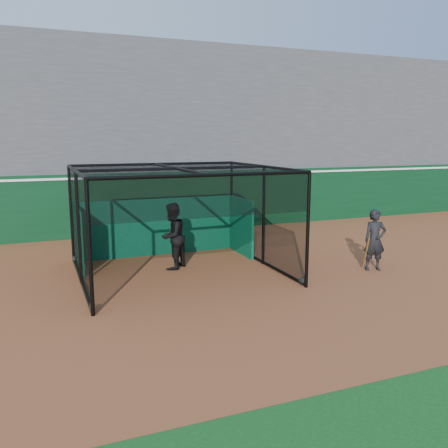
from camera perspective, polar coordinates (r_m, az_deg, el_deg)
name	(u,v)px	position (r m, az deg, el deg)	size (l,w,h in m)	color
ground	(242,291)	(12.26, 2.23, -8.10)	(120.00, 120.00, 0.00)	brown
outfield_wall	(159,201)	(19.87, -7.82, 2.73)	(50.00, 0.50, 2.50)	#093317
grandstand	(138,125)	(23.39, -10.33, 11.61)	(50.00, 7.85, 8.95)	#4C4C4F
batting_cage	(178,222)	(13.60, -5.57, 0.26)	(5.54, 5.17, 3.03)	black
batter	(172,236)	(14.17, -6.25, -1.47)	(0.97, 0.75, 1.99)	black
on_deck_player	(375,240)	(14.66, 17.68, -1.86)	(0.75, 0.59, 1.81)	black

